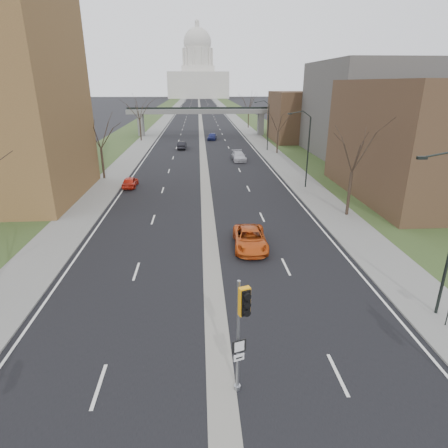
{
  "coord_description": "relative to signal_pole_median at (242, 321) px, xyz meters",
  "views": [
    {
      "loc": [
        -0.67,
        -10.29,
        11.66
      ],
      "look_at": [
        0.74,
        10.96,
        3.61
      ],
      "focal_mm": 30.0,
      "sensor_mm": 36.0,
      "label": 1
    }
  ],
  "objects": [
    {
      "name": "ground",
      "position": [
        -0.74,
        -1.23,
        -3.48
      ],
      "size": [
        700.0,
        700.0,
        0.0
      ],
      "primitive_type": "plane",
      "color": "black",
      "rests_on": "ground"
    },
    {
      "name": "road_surface",
      "position": [
        -0.74,
        148.77,
        -3.48
      ],
      "size": [
        20.0,
        600.0,
        0.01
      ],
      "primitive_type": "cube",
      "color": "black",
      "rests_on": "ground"
    },
    {
      "name": "median_strip",
      "position": [
        -0.74,
        148.77,
        -3.48
      ],
      "size": [
        1.2,
        600.0,
        0.02
      ],
      "primitive_type": "cube",
      "color": "gray",
      "rests_on": "ground"
    },
    {
      "name": "sidewalk_right",
      "position": [
        11.26,
        148.77,
        -3.42
      ],
      "size": [
        4.0,
        600.0,
        0.12
      ],
      "primitive_type": "cube",
      "color": "gray",
      "rests_on": "ground"
    },
    {
      "name": "sidewalk_left",
      "position": [
        -12.74,
        148.77,
        -3.42
      ],
      "size": [
        4.0,
        600.0,
        0.12
      ],
      "primitive_type": "cube",
      "color": "gray",
      "rests_on": "ground"
    },
    {
      "name": "grass_verge_right",
      "position": [
        17.26,
        148.77,
        -3.43
      ],
      "size": [
        8.0,
        600.0,
        0.1
      ],
      "primitive_type": "cube",
      "color": "#344821",
      "rests_on": "ground"
    },
    {
      "name": "grass_verge_left",
      "position": [
        -18.74,
        148.77,
        -3.43
      ],
      "size": [
        8.0,
        600.0,
        0.1
      ],
      "primitive_type": "cube",
      "color": "#344821",
      "rests_on": "ground"
    },
    {
      "name": "commercial_block_near",
      "position": [
        23.26,
        26.77,
        2.52
      ],
      "size": [
        16.0,
        20.0,
        12.0
      ],
      "primitive_type": "cube",
      "color": "brown",
      "rests_on": "ground"
    },
    {
      "name": "commercial_block_mid",
      "position": [
        27.26,
        50.77,
        4.02
      ],
      "size": [
        18.0,
        22.0,
        15.0
      ],
      "primitive_type": "cube",
      "color": "#595651",
      "rests_on": "ground"
    },
    {
      "name": "commercial_block_far",
      "position": [
        21.26,
        68.77,
        1.52
      ],
      "size": [
        14.0,
        14.0,
        10.0
      ],
      "primitive_type": "cube",
      "color": "brown",
      "rests_on": "ground"
    },
    {
      "name": "pedestrian_bridge",
      "position": [
        -0.74,
        78.77,
        1.36
      ],
      "size": [
        34.0,
        3.0,
        6.45
      ],
      "color": "slate",
      "rests_on": "ground"
    },
    {
      "name": "capitol",
      "position": [
        -0.74,
        318.77,
        15.11
      ],
      "size": [
        48.0,
        42.0,
        55.75
      ],
      "color": "silver",
      "rests_on": "ground"
    },
    {
      "name": "streetlight_near",
      "position": [
        10.25,
        4.77,
        3.47
      ],
      "size": [
        2.61,
        0.2,
        8.7
      ],
      "color": "black",
      "rests_on": "sidewalk_right"
    },
    {
      "name": "streetlight_mid",
      "position": [
        10.25,
        30.77,
        3.47
      ],
      "size": [
        2.61,
        0.2,
        8.7
      ],
      "color": "black",
      "rests_on": "sidewalk_right"
    },
    {
      "name": "streetlight_far",
      "position": [
        10.25,
        56.77,
        3.47
      ],
      "size": [
        2.61,
        0.2,
        8.7
      ],
      "color": "black",
      "rests_on": "sidewalk_right"
    },
    {
      "name": "tree_left_b",
      "position": [
        -13.74,
        36.77,
        2.74
      ],
      "size": [
        6.75,
        6.75,
        8.81
      ],
      "color": "#382B21",
      "rests_on": "sidewalk_left"
    },
    {
      "name": "tree_left_c",
      "position": [
        -13.74,
        70.77,
        3.56
      ],
      "size": [
        7.65,
        7.65,
        9.99
      ],
      "color": "#382B21",
      "rests_on": "sidewalk_left"
    },
    {
      "name": "tree_right_a",
      "position": [
        12.26,
        20.77,
        3.15
      ],
      "size": [
        7.2,
        7.2,
        9.4
      ],
      "color": "#382B21",
      "rests_on": "sidewalk_right"
    },
    {
      "name": "tree_right_b",
      "position": [
        12.26,
        53.77,
        2.33
      ],
      "size": [
        6.3,
        6.3,
        8.22
      ],
      "color": "#382B21",
      "rests_on": "sidewalk_right"
    },
    {
      "name": "tree_right_c",
      "position": [
        12.26,
        93.77,
        3.56
      ],
      "size": [
        7.65,
        7.65,
        9.99
      ],
      "color": "#382B21",
      "rests_on": "sidewalk_right"
    },
    {
      "name": "signal_pole_median",
      "position": [
        0.0,
        0.0,
        0.0
      ],
      "size": [
        0.68,
        0.84,
        5.0
      ],
      "rotation": [
        0.0,
        0.0,
        0.32
      ],
      "color": "gray",
      "rests_on": "ground"
    },
    {
      "name": "car_left_near",
      "position": [
        -9.69,
        32.48,
        -2.84
      ],
      "size": [
        1.58,
        3.79,
        1.28
      ],
      "primitive_type": "imported",
      "rotation": [
        0.0,
        0.0,
        3.12
      ],
      "color": "red",
      "rests_on": "ground"
    },
    {
      "name": "car_left_far",
      "position": [
        -4.58,
        59.77,
        -2.78
      ],
      "size": [
        1.65,
        4.32,
        1.41
      ],
      "primitive_type": "imported",
      "rotation": [
        0.0,
        0.0,
        3.1
      ],
      "color": "black",
      "rests_on": "ground"
    },
    {
      "name": "car_right_near",
      "position": [
        2.25,
        14.11,
        -2.76
      ],
      "size": [
        2.61,
        5.29,
        1.44
      ],
      "primitive_type": "imported",
      "rotation": [
        0.0,
        0.0,
        -0.04
      ],
      "color": "#CA4F15",
      "rests_on": "ground"
    },
    {
      "name": "car_right_mid",
      "position": [
        4.87,
        47.85,
        -2.77
      ],
      "size": [
        2.23,
        5.01,
        1.43
      ],
      "primitive_type": "imported",
      "rotation": [
        0.0,
        0.0,
        0.05
      ],
      "color": "#B7B7BF",
      "rests_on": "ground"
    },
    {
      "name": "car_right_far",
      "position": [
        1.48,
        71.54,
        -2.73
      ],
      "size": [
        2.32,
        4.6,
        1.5
      ],
      "primitive_type": "imported",
      "rotation": [
        0.0,
        0.0,
        -0.13
      ],
      "color": "navy",
      "rests_on": "ground"
    }
  ]
}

